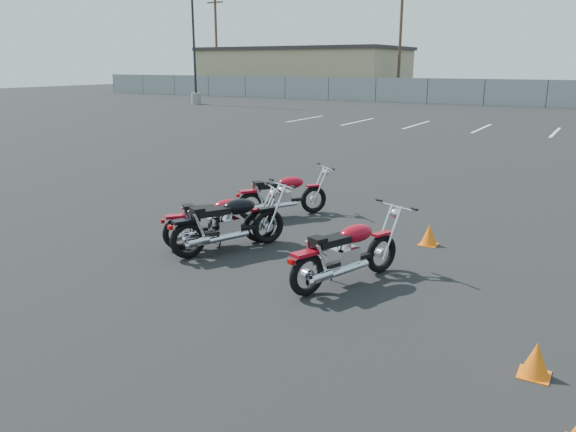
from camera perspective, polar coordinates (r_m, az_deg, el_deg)
The scene contains 13 objects.
ground at distance 7.97m, azimuth -3.43°, elevation -5.31°, with size 120.00×120.00×0.00m, color black.
motorcycle_front_red at distance 10.51m, azimuth -0.55°, elevation 2.16°, with size 1.42×1.69×0.91m.
motorcycle_second_black at distance 8.60m, azimuth -6.00°, elevation -0.71°, with size 1.29×1.91×0.97m.
motorcycle_third_red at distance 8.85m, azimuth -6.97°, elevation -0.46°, with size 1.49×1.62×0.91m.
motorcycle_rear_red at distance 7.31m, azimuth 5.98°, elevation -3.71°, with size 1.10×1.89×0.94m.
training_cone_near at distance 9.18m, azimuth 14.14°, elevation -1.86°, with size 0.28×0.28×0.34m.
training_cone_extra at distance 5.78m, azimuth 23.88°, elevation -13.17°, with size 0.28×0.28×0.33m.
light_pole_west at distance 41.34m, azimuth -9.43°, elevation 14.40°, with size 0.80×0.70×9.34m.
chainlink_fence at distance 41.46m, azimuth 24.82°, elevation 11.21°, with size 80.06×0.06×1.80m.
tan_building_west at distance 54.84m, azimuth 1.67°, elevation 14.52°, with size 18.40×10.40×4.30m.
utility_pole_a at distance 56.68m, azimuth -7.29°, elevation 16.98°, with size 1.80×0.24×9.00m.
utility_pole_b at distance 48.98m, azimuth 11.33°, elevation 17.12°, with size 1.80×0.24×9.00m.
parking_line_stripes at distance 27.18m, azimuth 15.97°, elevation 8.73°, with size 15.12×4.00×0.01m.
Camera 1 is at (4.14, -6.21, 2.78)m, focal length 35.00 mm.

